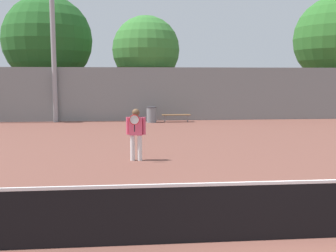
{
  "coord_description": "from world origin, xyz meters",
  "views": [
    {
      "loc": [
        -2.32,
        -5.8,
        2.57
      ],
      "look_at": [
        -1.1,
        7.39,
        0.92
      ],
      "focal_mm": 42.0,
      "sensor_mm": 36.0,
      "label": 1
    }
  ],
  "objects_px": {
    "trash_bin": "(151,115)",
    "tree_green_broad": "(48,41)",
    "tree_green_tall": "(146,50)",
    "light_pole_far_right": "(53,36)",
    "bench_courtside_near": "(176,115)",
    "tennis_net": "(280,210)",
    "tennis_player": "(136,131)"
  },
  "relations": [
    {
      "from": "trash_bin",
      "to": "bench_courtside_near",
      "type": "bearing_deg",
      "value": 1.15
    },
    {
      "from": "light_pole_far_right",
      "to": "tree_green_broad",
      "type": "bearing_deg",
      "value": 105.64
    },
    {
      "from": "trash_bin",
      "to": "tree_green_broad",
      "type": "height_order",
      "value": "tree_green_broad"
    },
    {
      "from": "tennis_player",
      "to": "bench_courtside_near",
      "type": "relative_size",
      "value": 0.98
    },
    {
      "from": "tennis_net",
      "to": "light_pole_far_right",
      "type": "bearing_deg",
      "value": 111.22
    },
    {
      "from": "tennis_player",
      "to": "light_pole_far_right",
      "type": "height_order",
      "value": "light_pole_far_right"
    },
    {
      "from": "tennis_player",
      "to": "tree_green_broad",
      "type": "bearing_deg",
      "value": 119.8
    },
    {
      "from": "tennis_player",
      "to": "trash_bin",
      "type": "xyz_separation_m",
      "value": [
        0.99,
        10.32,
        -0.48
      ]
    },
    {
      "from": "tree_green_tall",
      "to": "tree_green_broad",
      "type": "relative_size",
      "value": 0.82
    },
    {
      "from": "tennis_net",
      "to": "tree_green_broad",
      "type": "height_order",
      "value": "tree_green_broad"
    },
    {
      "from": "trash_bin",
      "to": "tree_green_tall",
      "type": "xyz_separation_m",
      "value": [
        -0.16,
        3.36,
        3.85
      ]
    },
    {
      "from": "bench_courtside_near",
      "to": "trash_bin",
      "type": "distance_m",
      "value": 1.43
    },
    {
      "from": "tennis_player",
      "to": "tennis_net",
      "type": "bearing_deg",
      "value": -61.06
    },
    {
      "from": "tennis_net",
      "to": "tennis_player",
      "type": "xyz_separation_m",
      "value": [
        -2.2,
        6.19,
        0.44
      ]
    },
    {
      "from": "trash_bin",
      "to": "tree_green_tall",
      "type": "distance_m",
      "value": 5.11
    },
    {
      "from": "tennis_net",
      "to": "bench_courtside_near",
      "type": "relative_size",
      "value": 6.35
    },
    {
      "from": "light_pole_far_right",
      "to": "trash_bin",
      "type": "distance_m",
      "value": 7.09
    },
    {
      "from": "tennis_net",
      "to": "tree_green_tall",
      "type": "distance_m",
      "value": 20.28
    },
    {
      "from": "tree_green_tall",
      "to": "tree_green_broad",
      "type": "distance_m",
      "value": 6.62
    },
    {
      "from": "trash_bin",
      "to": "tree_green_broad",
      "type": "xyz_separation_m",
      "value": [
        -6.6,
        4.73,
        4.52
      ]
    },
    {
      "from": "tennis_player",
      "to": "trash_bin",
      "type": "bearing_deg",
      "value": 93.87
    },
    {
      "from": "trash_bin",
      "to": "tree_green_tall",
      "type": "height_order",
      "value": "tree_green_tall"
    },
    {
      "from": "trash_bin",
      "to": "tennis_net",
      "type": "bearing_deg",
      "value": -85.8
    },
    {
      "from": "tennis_player",
      "to": "trash_bin",
      "type": "height_order",
      "value": "tennis_player"
    },
    {
      "from": "tree_green_tall",
      "to": "tree_green_broad",
      "type": "xyz_separation_m",
      "value": [
        -6.44,
        1.37,
        0.66
      ]
    },
    {
      "from": "tree_green_tall",
      "to": "trash_bin",
      "type": "bearing_deg",
      "value": -87.29
    },
    {
      "from": "tennis_net",
      "to": "light_pole_far_right",
      "type": "height_order",
      "value": "light_pole_far_right"
    },
    {
      "from": "trash_bin",
      "to": "tree_green_broad",
      "type": "relative_size",
      "value": 0.11
    },
    {
      "from": "trash_bin",
      "to": "tree_green_tall",
      "type": "relative_size",
      "value": 0.14
    },
    {
      "from": "tennis_player",
      "to": "light_pole_far_right",
      "type": "xyz_separation_m",
      "value": [
        -4.5,
        11.09,
        3.93
      ]
    },
    {
      "from": "light_pole_far_right",
      "to": "tree_green_tall",
      "type": "height_order",
      "value": "light_pole_far_right"
    },
    {
      "from": "tennis_net",
      "to": "light_pole_far_right",
      "type": "distance_m",
      "value": 19.04
    }
  ]
}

